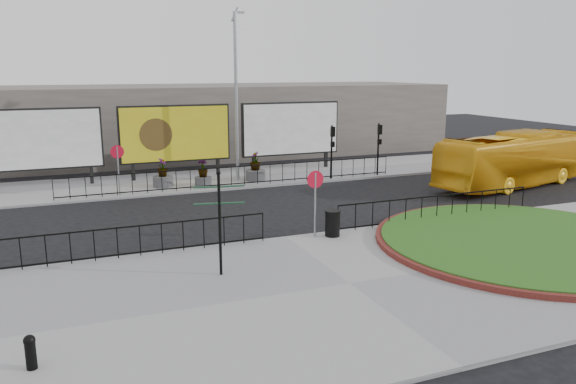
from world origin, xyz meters
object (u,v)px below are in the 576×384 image
fingerpost_sign (219,213)px  litter_bin (333,223)px  bus (515,160)px  bollard (30,350)px  planter_c (255,170)px  lamp_post (236,94)px  planter_b (203,176)px  planter_a (163,177)px  billboard_mid (175,134)px

fingerpost_sign → litter_bin: size_ratio=3.27×
fingerpost_sign → bus: fingerpost_sign is taller
bollard → planter_c: (10.72, 17.25, 0.15)m
bollard → bus: bearing=25.5°
lamp_post → bus: lamp_post is taller
fingerpost_sign → planter_b: size_ratio=2.30×
planter_c → bollard: bearing=-121.9°
fingerpost_sign → planter_a: fingerpost_sign is taller
fingerpost_sign → planter_a: size_ratio=2.12×
litter_bin → planter_c: bearing=86.1°
bollard → planter_b: planter_b is taller
fingerpost_sign → bollard: bearing=-127.9°
planter_b → lamp_post: bearing=20.4°
fingerpost_sign → litter_bin: fingerpost_sign is taller
litter_bin → bus: size_ratio=0.09×
planter_a → billboard_mid: bearing=62.6°
billboard_mid → bus: 18.54m
billboard_mid → bollard: 20.96m
billboard_mid → bus: bearing=-27.7°
litter_bin → billboard_mid: bearing=103.0°
lamp_post → planter_c: lamp_post is taller
litter_bin → planter_a: size_ratio=0.65×
billboard_mid → lamp_post: size_ratio=0.67×
litter_bin → planter_a: bearing=110.9°
planter_c → fingerpost_sign: bearing=-112.8°
lamp_post → fingerpost_sign: bearing=-108.9°
litter_bin → planter_c: size_ratio=0.60×
fingerpost_sign → bus: bearing=37.1°
bus → planter_c: (-12.50, 6.16, -0.76)m
bollard → bus: bus is taller
bus → planter_b: 16.61m
billboard_mid → fingerpost_sign: size_ratio=1.94×
litter_bin → planter_b: (-2.28, 10.80, 0.02)m
fingerpost_sign → bollard: size_ratio=4.23×
billboard_mid → litter_bin: bearing=-77.0°
bus → planter_a: size_ratio=6.88×
planter_b → bus: bearing=-20.6°
billboard_mid → bollard: bearing=-109.2°
lamp_post → planter_b: (-2.16, -0.80, -4.19)m
lamp_post → planter_b: size_ratio=6.64×
lamp_post → planter_a: lamp_post is taller
bus → planter_b: bearing=57.7°
planter_a → fingerpost_sign: bearing=-92.5°
lamp_post → bollard: lamp_post is taller
billboard_mid → fingerpost_sign: 15.99m
bollard → planter_c: 20.31m
planter_a → litter_bin: bearing=-69.1°
lamp_post → planter_b: bearing=-159.6°
planter_c → billboard_mid: bearing=147.6°
litter_bin → bus: (13.25, 4.96, 0.83)m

